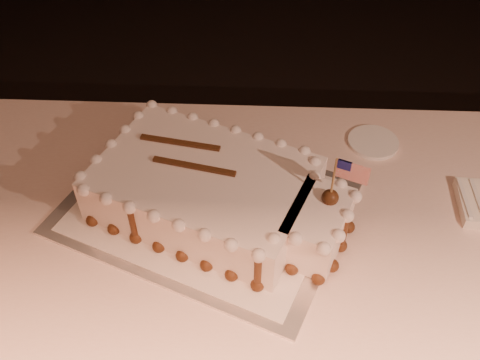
{
  "coord_description": "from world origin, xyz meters",
  "views": [
    {
      "loc": [
        -0.17,
        -0.22,
        1.68
      ],
      "look_at": [
        -0.21,
        0.61,
        0.85
      ],
      "focal_mm": 40.0,
      "sensor_mm": 36.0,
      "label": 1
    }
  ],
  "objects_px": {
    "sheet_cake": "(217,193)",
    "side_plate": "(373,142)",
    "banquet_table": "(314,302)",
    "cake_board": "(206,207)"
  },
  "relations": [
    {
      "from": "banquet_table",
      "to": "side_plate",
      "type": "bearing_deg",
      "value": 62.71
    },
    {
      "from": "cake_board",
      "to": "side_plate",
      "type": "bearing_deg",
      "value": 52.79
    },
    {
      "from": "sheet_cake",
      "to": "side_plate",
      "type": "xyz_separation_m",
      "value": [
        0.39,
        0.26,
        -0.06
      ]
    },
    {
      "from": "banquet_table",
      "to": "cake_board",
      "type": "distance_m",
      "value": 0.48
    },
    {
      "from": "cake_board",
      "to": "sheet_cake",
      "type": "height_order",
      "value": "sheet_cake"
    },
    {
      "from": "side_plate",
      "to": "banquet_table",
      "type": "bearing_deg",
      "value": -117.29
    },
    {
      "from": "banquet_table",
      "to": "cake_board",
      "type": "relative_size",
      "value": 3.88
    },
    {
      "from": "banquet_table",
      "to": "sheet_cake",
      "type": "relative_size",
      "value": 3.91
    },
    {
      "from": "sheet_cake",
      "to": "side_plate",
      "type": "height_order",
      "value": "sheet_cake"
    },
    {
      "from": "banquet_table",
      "to": "cake_board",
      "type": "bearing_deg",
      "value": 178.73
    }
  ]
}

